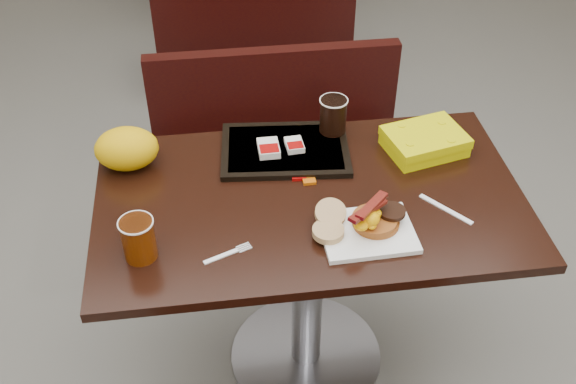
{
  "coord_description": "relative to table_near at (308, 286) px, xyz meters",
  "views": [
    {
      "loc": [
        -0.25,
        -1.44,
        2.0
      ],
      "look_at": [
        -0.07,
        -0.06,
        0.82
      ],
      "focal_mm": 42.79,
      "sensor_mm": 36.0,
      "label": 1
    }
  ],
  "objects": [
    {
      "name": "muffin_bottom",
      "position": [
        0.02,
        -0.17,
        0.4
      ],
      "size": [
        0.09,
        0.09,
        0.02
      ],
      "primitive_type": "cylinder",
      "rotation": [
        0.0,
        0.0,
        -0.12
      ],
      "color": "tan",
      "rests_on": "platter"
    },
    {
      "name": "platter",
      "position": [
        0.13,
        -0.17,
        0.38
      ],
      "size": [
        0.25,
        0.2,
        0.01
      ],
      "primitive_type": "cube",
      "rotation": [
        0.0,
        0.0,
        0.03
      ],
      "color": "white",
      "rests_on": "table_near"
    },
    {
      "name": "coffee_cup_far",
      "position": [
        0.11,
        0.28,
        0.45
      ],
      "size": [
        0.1,
        0.1,
        0.11
      ],
      "primitive_type": "cylinder",
      "rotation": [
        0.0,
        0.0,
        0.34
      ],
      "color": "black",
      "rests_on": "tray"
    },
    {
      "name": "bench_near_n",
      "position": [
        0.0,
        0.7,
        -0.02
      ],
      "size": [
        1.0,
        0.46,
        0.72
      ],
      "primitive_type": null,
      "color": "black",
      "rests_on": "floor"
    },
    {
      "name": "floor",
      "position": [
        0.0,
        0.0,
        -0.38
      ],
      "size": [
        6.0,
        7.0,
        0.01
      ],
      "primitive_type": "cube",
      "color": "gray",
      "rests_on": "ground"
    },
    {
      "name": "sausage_patty",
      "position": [
        0.2,
        -0.14,
        0.42
      ],
      "size": [
        0.09,
        0.09,
        0.01
      ],
      "primitive_type": "cylinder",
      "rotation": [
        0.0,
        0.0,
        -0.29
      ],
      "color": "black",
      "rests_on": "pancake_stack"
    },
    {
      "name": "table_near",
      "position": [
        0.0,
        0.0,
        0.0
      ],
      "size": [
        1.2,
        0.7,
        0.75
      ],
      "primitive_type": null,
      "color": "black",
      "rests_on": "floor"
    },
    {
      "name": "muffin_top",
      "position": [
        0.04,
        -0.12,
        0.41
      ],
      "size": [
        0.09,
        0.09,
        0.05
      ],
      "primitive_type": "cylinder",
      "rotation": [
        0.38,
        0.0,
        -0.02
      ],
      "color": "tan",
      "rests_on": "platter"
    },
    {
      "name": "pancake_stack",
      "position": [
        0.15,
        -0.15,
        0.4
      ],
      "size": [
        0.15,
        0.15,
        0.03
      ],
      "primitive_type": "cylinder",
      "rotation": [
        0.0,
        0.0,
        0.22
      ],
      "color": "#934518",
      "rests_on": "platter"
    },
    {
      "name": "paper_bag",
      "position": [
        -0.51,
        0.21,
        0.44
      ],
      "size": [
        0.22,
        0.19,
        0.13
      ],
      "primitive_type": "ellipsoid",
      "rotation": [
        0.0,
        0.0,
        -0.33
      ],
      "color": "yellow",
      "rests_on": "table_near"
    },
    {
      "name": "fork",
      "position": [
        -0.26,
        -0.2,
        0.38
      ],
      "size": [
        0.13,
        0.07,
        0.0
      ],
      "primitive_type": null,
      "rotation": [
        0.0,
        0.0,
        0.38
      ],
      "color": "white",
      "rests_on": "table_near"
    },
    {
      "name": "hashbrown_sleeve_right",
      "position": [
        -0.02,
        0.21,
        0.4
      ],
      "size": [
        0.06,
        0.07,
        0.02
      ],
      "primitive_type": "cube",
      "rotation": [
        0.0,
        0.0,
        0.07
      ],
      "color": "silver",
      "rests_on": "tray"
    },
    {
      "name": "knife",
      "position": [
        0.36,
        -0.11,
        0.38
      ],
      "size": [
        0.12,
        0.14,
        0.0
      ],
      "primitive_type": "cube",
      "rotation": [
        0.0,
        0.0,
        -0.9
      ],
      "color": "white",
      "rests_on": "table_near"
    },
    {
      "name": "tray",
      "position": [
        -0.04,
        0.21,
        0.38
      ],
      "size": [
        0.41,
        0.3,
        0.02
      ],
      "primitive_type": "cube",
      "rotation": [
        0.0,
        0.0,
        -0.09
      ],
      "color": "black",
      "rests_on": "table_near"
    },
    {
      "name": "coffee_cup_near",
      "position": [
        -0.46,
        -0.17,
        0.43
      ],
      "size": [
        0.1,
        0.1,
        0.12
      ],
      "primitive_type": "cylinder",
      "rotation": [
        0.0,
        0.0,
        0.18
      ],
      "color": "#7F3004",
      "rests_on": "table_near"
    },
    {
      "name": "bench_far_s",
      "position": [
        0.0,
        1.9,
        -0.02
      ],
      "size": [
        1.0,
        0.46,
        0.72
      ],
      "primitive_type": null,
      "color": "black",
      "rests_on": "floor"
    },
    {
      "name": "scrambled_eggs",
      "position": [
        0.13,
        -0.18,
        0.44
      ],
      "size": [
        0.09,
        0.08,
        0.04
      ],
      "primitive_type": "ellipsoid",
      "rotation": [
        0.0,
        0.0,
        -0.15
      ],
      "color": "yellow",
      "rests_on": "pancake_stack"
    },
    {
      "name": "condiment_ketchup",
      "position": [
        -0.02,
        0.09,
        0.38
      ],
      "size": [
        0.04,
        0.03,
        0.01
      ],
      "primitive_type": "cube",
      "rotation": [
        0.0,
        0.0,
        -0.06
      ],
      "color": "#8C0504",
      "rests_on": "table_near"
    },
    {
      "name": "hashbrown_sleeve_left",
      "position": [
        -0.09,
        0.2,
        0.4
      ],
      "size": [
        0.06,
        0.09,
        0.02
      ],
      "primitive_type": "cube",
      "rotation": [
        0.0,
        0.0,
        0.02
      ],
      "color": "silver",
      "rests_on": "tray"
    },
    {
      "name": "clamshell",
      "position": [
        0.38,
        0.17,
        0.41
      ],
      "size": [
        0.26,
        0.22,
        0.06
      ],
      "primitive_type": "cube",
      "rotation": [
        0.0,
        0.0,
        0.23
      ],
      "color": "#CEC803",
      "rests_on": "table_near"
    },
    {
      "name": "condiment_syrup",
      "position": [
        0.01,
        0.06,
        0.38
      ],
      "size": [
        0.04,
        0.03,
        0.01
      ],
      "primitive_type": "cube",
      "rotation": [
        0.0,
        0.0,
        0.02
      ],
      "color": "#AC4A07",
      "rests_on": "table_near"
    },
    {
      "name": "bacon_strips",
      "position": [
        0.12,
        -0.17,
        0.46
      ],
      "size": [
        0.15,
        0.14,
        0.01
      ],
      "primitive_type": null,
      "rotation": [
        0.0,
        0.0,
        0.71
      ],
      "color": "#42040A",
      "rests_on": "scrambled_eggs"
    }
  ]
}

